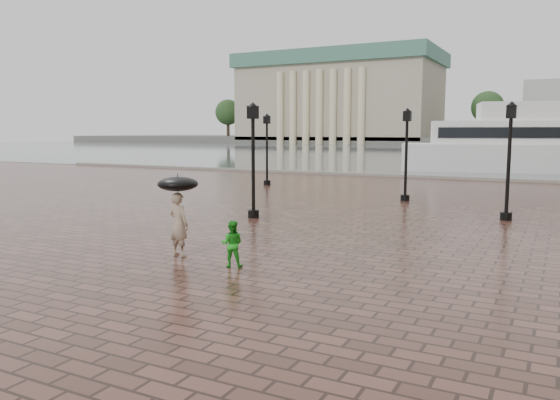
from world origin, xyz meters
name	(u,v)px	position (x,y,z in m)	size (l,w,h in m)	color
ground	(261,314)	(0.00, 0.00, 0.00)	(300.00, 300.00, 0.00)	#3B231B
harbour_water	(532,152)	(0.00, 92.00, 0.00)	(240.00, 240.00, 0.00)	#40484E
quay_edge	(485,180)	(0.00, 32.00, 0.00)	(80.00, 0.60, 0.30)	slate
far_shore	(545,140)	(0.00, 160.00, 1.00)	(300.00, 60.00, 2.00)	#4C4C47
museum	(340,96)	(-55.00, 144.61, 13.91)	(57.00, 32.50, 26.00)	gray
far_trees	(545,106)	(0.00, 138.00, 9.42)	(188.00, 8.00, 13.50)	#2D2119
street_lamps	(412,154)	(-1.60, 17.60, 2.33)	(21.44, 14.44, 4.40)	black
adult_pedestrian	(179,224)	(-4.38, 3.18, 0.88)	(0.64, 0.42, 1.76)	gray
child_pedestrian	(232,244)	(-2.44, 2.84, 0.59)	(0.57, 0.45, 1.18)	#1B961C
ferry_near	(551,143)	(3.80, 43.21, 2.41)	(25.18, 11.33, 8.03)	silver
umbrella	(178,184)	(-4.38, 3.18, 1.99)	(1.10, 1.10, 1.16)	black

